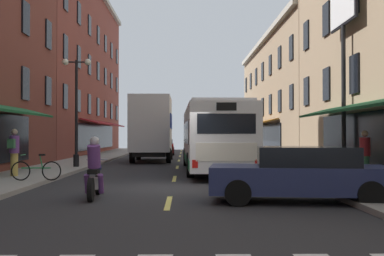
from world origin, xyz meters
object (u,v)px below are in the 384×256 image
object	(u,v)px
motorcycle_rider	(94,172)
bicycle_near	(36,170)
sedan_near	(301,174)
transit_bus	(213,137)
street_lamp_twin	(76,107)
pedestrian_mid	(365,154)
billboard_sign	(343,29)
pedestrian_near	(14,151)
sedan_mid	(163,147)
box_truck	(152,129)

from	to	relation	value
motorcycle_rider	bicycle_near	bearing A→B (deg)	127.11
sedan_near	transit_bus	bearing A→B (deg)	98.97
motorcycle_rider	street_lamp_twin	xyz separation A→B (m)	(-2.95, 10.64, 2.39)
bicycle_near	street_lamp_twin	size ratio (longest dim) A/B	0.32
pedestrian_mid	street_lamp_twin	size ratio (longest dim) A/B	0.32
transit_bus	sedan_near	world-z (taller)	transit_bus
sedan_near	street_lamp_twin	distance (m)	14.35
billboard_sign	transit_bus	size ratio (longest dim) A/B	0.67
transit_bus	pedestrian_near	world-z (taller)	transit_bus
sedan_mid	street_lamp_twin	bearing A→B (deg)	-101.48
billboard_sign	pedestrian_near	size ratio (longest dim) A/B	4.34
sedan_mid	pedestrian_mid	bearing A→B (deg)	-71.45
sedan_near	bicycle_near	size ratio (longest dim) A/B	2.71
pedestrian_mid	street_lamp_twin	bearing A→B (deg)	-68.56
pedestrian_near	bicycle_near	bearing A→B (deg)	-44.96
box_truck	sedan_near	distance (m)	18.92
billboard_sign	street_lamp_twin	bearing A→B (deg)	162.57
sedan_mid	bicycle_near	xyz separation A→B (m)	(-3.22, -24.32, -0.19)
transit_bus	box_truck	distance (m)	8.63
billboard_sign	pedestrian_near	distance (m)	14.18
pedestrian_near	box_truck	bearing A→B (deg)	76.88
billboard_sign	street_lamp_twin	size ratio (longest dim) A/B	1.46
sedan_near	motorcycle_rider	distance (m)	5.43
transit_bus	bicycle_near	size ratio (longest dim) A/B	6.78
sedan_mid	bicycle_near	size ratio (longest dim) A/B	2.75
transit_bus	street_lamp_twin	distance (m)	6.97
motorcycle_rider	pedestrian_mid	xyz separation A→B (m)	(8.69, 3.58, 0.32)
transit_bus	pedestrian_near	distance (m)	8.87
bicycle_near	pedestrian_mid	bearing A→B (deg)	0.25
bicycle_near	box_truck	bearing A→B (deg)	77.75
sedan_mid	pedestrian_mid	xyz separation A→B (m)	(8.15, -24.27, 0.33)
sedan_near	sedan_mid	bearing A→B (deg)	99.56
box_truck	transit_bus	bearing A→B (deg)	-66.67
sedan_mid	transit_bus	bearing A→B (deg)	-80.11
pedestrian_near	street_lamp_twin	distance (m)	5.76
bicycle_near	pedestrian_mid	size ratio (longest dim) A/B	1.00
sedan_mid	motorcycle_rider	world-z (taller)	motorcycle_rider
pedestrian_mid	transit_bus	bearing A→B (deg)	-87.31
transit_bus	sedan_near	xyz separation A→B (m)	(1.62, -10.27, -0.89)
billboard_sign	box_truck	bearing A→B (deg)	129.71
billboard_sign	pedestrian_near	xyz separation A→B (m)	(-13.16, -1.50, -5.07)
sedan_mid	motorcycle_rider	xyz separation A→B (m)	(-0.55, -27.85, 0.01)
transit_bus	pedestrian_near	xyz separation A→B (m)	(-7.85, -4.10, -0.51)
transit_bus	sedan_mid	world-z (taller)	transit_bus
motorcycle_rider	pedestrian_mid	bearing A→B (deg)	22.39
sedan_near	pedestrian_mid	bearing A→B (deg)	52.94
transit_bus	pedestrian_mid	world-z (taller)	transit_bus
box_truck	bicycle_near	bearing A→B (deg)	-102.25
motorcycle_rider	bicycle_near	world-z (taller)	motorcycle_rider
pedestrian_near	street_lamp_twin	world-z (taller)	street_lamp_twin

